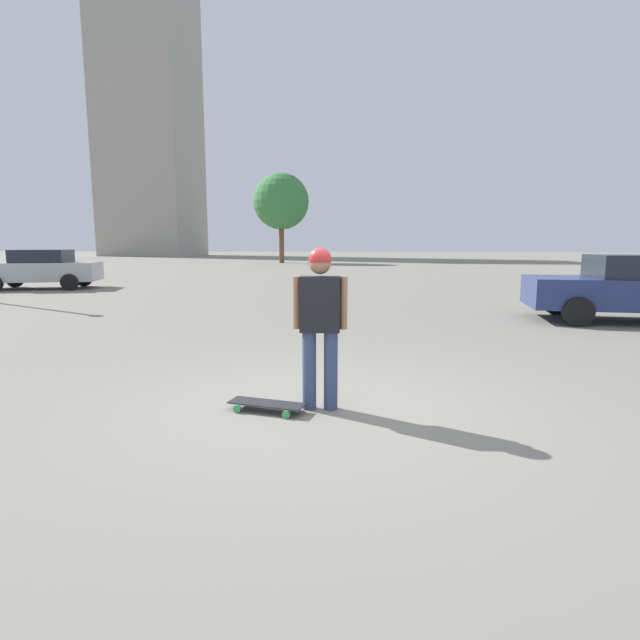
{
  "coord_description": "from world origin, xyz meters",
  "views": [
    {
      "loc": [
        -4.86,
        -0.78,
        1.67
      ],
      "look_at": [
        0.0,
        0.0,
        0.92
      ],
      "focal_mm": 28.0,
      "sensor_mm": 36.0,
      "label": 1
    }
  ],
  "objects": [
    {
      "name": "skateboard",
      "position": [
        -0.17,
        0.52,
        0.07
      ],
      "size": [
        0.39,
        0.8,
        0.09
      ],
      "rotation": [
        0.0,
        0.0,
        1.41
      ],
      "color": "#232328",
      "rests_on": "ground_plane"
    },
    {
      "name": "car_parked_far",
      "position": [
        12.14,
        12.67,
        0.76
      ],
      "size": [
        3.1,
        4.48,
        1.47
      ],
      "rotation": [
        0.0,
        0.0,
        1.91
      ],
      "color": "#ADB2B7",
      "rests_on": "ground_plane"
    },
    {
      "name": "person",
      "position": [
        0.0,
        0.0,
        0.97
      ],
      "size": [
        0.24,
        0.54,
        1.64
      ],
      "rotation": [
        0.0,
        0.0,
        -1.46
      ],
      "color": "#38476B",
      "rests_on": "ground_plane"
    },
    {
      "name": "tree_distant",
      "position": [
        39.89,
        9.99,
        5.49
      ],
      "size": [
        5.01,
        5.01,
        8.02
      ],
      "color": "brown",
      "rests_on": "ground_plane"
    },
    {
      "name": "ground_plane",
      "position": [
        0.0,
        0.0,
        0.0
      ],
      "size": [
        220.0,
        220.0,
        0.0
      ],
      "primitive_type": "plane",
      "color": "gray"
    },
    {
      "name": "car_parked_near",
      "position": [
        6.83,
        -5.8,
        0.75
      ],
      "size": [
        2.22,
        4.39,
        1.45
      ],
      "rotation": [
        0.0,
        0.0,
        1.52
      ],
      "color": "navy",
      "rests_on": "ground_plane"
    },
    {
      "name": "building_block_distant",
      "position": [
        66.41,
        35.99,
        19.84
      ],
      "size": [
        11.0,
        12.49,
        39.68
      ],
      "color": "#9E998E",
      "rests_on": "ground_plane"
    }
  ]
}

